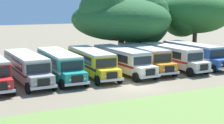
{
  "coord_description": "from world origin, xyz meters",
  "views": [
    {
      "loc": [
        -15.72,
        -26.68,
        7.67
      ],
      "look_at": [
        0.0,
        5.18,
        1.6
      ],
      "focal_mm": 53.04,
      "sensor_mm": 36.0,
      "label": 1
    }
  ],
  "objects_px": {
    "parked_bus_slot_3": "(91,61)",
    "broad_shade_tree": "(123,17)",
    "parked_bus_slot_1": "(27,66)",
    "parked_bus_slot_6": "(171,56)",
    "secondary_tree": "(193,13)",
    "parked_bus_slot_5": "(144,57)",
    "parked_bus_slot_7": "(193,53)",
    "parked_bus_slot_2": "(59,64)",
    "parked_bus_slot_4": "(122,59)"
  },
  "relations": [
    {
      "from": "parked_bus_slot_6",
      "to": "broad_shade_tree",
      "type": "xyz_separation_m",
      "value": [
        -1.26,
        10.35,
        4.38
      ]
    },
    {
      "from": "parked_bus_slot_4",
      "to": "parked_bus_slot_5",
      "type": "relative_size",
      "value": 1.0
    },
    {
      "from": "parked_bus_slot_2",
      "to": "secondary_tree",
      "type": "bearing_deg",
      "value": 111.25
    },
    {
      "from": "parked_bus_slot_2",
      "to": "parked_bus_slot_5",
      "type": "height_order",
      "value": "same"
    },
    {
      "from": "parked_bus_slot_5",
      "to": "parked_bus_slot_6",
      "type": "relative_size",
      "value": 1.0
    },
    {
      "from": "broad_shade_tree",
      "to": "parked_bus_slot_3",
      "type": "bearing_deg",
      "value": -133.12
    },
    {
      "from": "parked_bus_slot_3",
      "to": "parked_bus_slot_5",
      "type": "height_order",
      "value": "same"
    },
    {
      "from": "parked_bus_slot_7",
      "to": "secondary_tree",
      "type": "bearing_deg",
      "value": 140.18
    },
    {
      "from": "parked_bus_slot_4",
      "to": "parked_bus_slot_5",
      "type": "height_order",
      "value": "same"
    },
    {
      "from": "parked_bus_slot_2",
      "to": "parked_bus_slot_4",
      "type": "height_order",
      "value": "same"
    },
    {
      "from": "parked_bus_slot_2",
      "to": "parked_bus_slot_6",
      "type": "distance_m",
      "value": 14.05
    },
    {
      "from": "parked_bus_slot_4",
      "to": "parked_bus_slot_6",
      "type": "height_order",
      "value": "same"
    },
    {
      "from": "parked_bus_slot_6",
      "to": "parked_bus_slot_1",
      "type": "bearing_deg",
      "value": -94.19
    },
    {
      "from": "parked_bus_slot_3",
      "to": "parked_bus_slot_6",
      "type": "xyz_separation_m",
      "value": [
        10.35,
        -0.65,
        0.0
      ]
    },
    {
      "from": "parked_bus_slot_4",
      "to": "parked_bus_slot_6",
      "type": "relative_size",
      "value": 1.0
    },
    {
      "from": "parked_bus_slot_3",
      "to": "parked_bus_slot_4",
      "type": "bearing_deg",
      "value": 87.29
    },
    {
      "from": "parked_bus_slot_4",
      "to": "parked_bus_slot_7",
      "type": "bearing_deg",
      "value": 88.45
    },
    {
      "from": "parked_bus_slot_4",
      "to": "broad_shade_tree",
      "type": "distance_m",
      "value": 12.24
    },
    {
      "from": "parked_bus_slot_4",
      "to": "secondary_tree",
      "type": "xyz_separation_m",
      "value": [
        18.41,
        9.78,
        4.91
      ]
    },
    {
      "from": "parked_bus_slot_3",
      "to": "broad_shade_tree",
      "type": "height_order",
      "value": "broad_shade_tree"
    },
    {
      "from": "parked_bus_slot_1",
      "to": "parked_bus_slot_6",
      "type": "xyz_separation_m",
      "value": [
        17.49,
        -0.66,
        0.0
      ]
    },
    {
      "from": "parked_bus_slot_7",
      "to": "parked_bus_slot_5",
      "type": "bearing_deg",
      "value": -93.26
    },
    {
      "from": "parked_bus_slot_1",
      "to": "parked_bus_slot_6",
      "type": "bearing_deg",
      "value": 85.41
    },
    {
      "from": "parked_bus_slot_2",
      "to": "parked_bus_slot_4",
      "type": "distance_m",
      "value": 7.33
    },
    {
      "from": "parked_bus_slot_1",
      "to": "broad_shade_tree",
      "type": "height_order",
      "value": "broad_shade_tree"
    },
    {
      "from": "parked_bus_slot_3",
      "to": "parked_bus_slot_2",
      "type": "bearing_deg",
      "value": -87.72
    },
    {
      "from": "parked_bus_slot_2",
      "to": "parked_bus_slot_3",
      "type": "distance_m",
      "value": 3.68
    },
    {
      "from": "secondary_tree",
      "to": "broad_shade_tree",
      "type": "bearing_deg",
      "value": 178.84
    },
    {
      "from": "parked_bus_slot_7",
      "to": "broad_shade_tree",
      "type": "bearing_deg",
      "value": -153.47
    },
    {
      "from": "secondary_tree",
      "to": "parked_bus_slot_1",
      "type": "bearing_deg",
      "value": -162.11
    },
    {
      "from": "parked_bus_slot_3",
      "to": "parked_bus_slot_7",
      "type": "distance_m",
      "value": 14.15
    },
    {
      "from": "parked_bus_slot_1",
      "to": "parked_bus_slot_7",
      "type": "relative_size",
      "value": 1.0
    },
    {
      "from": "parked_bus_slot_2",
      "to": "parked_bus_slot_6",
      "type": "relative_size",
      "value": 1.0
    },
    {
      "from": "secondary_tree",
      "to": "parked_bus_slot_3",
      "type": "bearing_deg",
      "value": -156.82
    },
    {
      "from": "broad_shade_tree",
      "to": "parked_bus_slot_6",
      "type": "bearing_deg",
      "value": -83.06
    },
    {
      "from": "parked_bus_slot_3",
      "to": "parked_bus_slot_7",
      "type": "xyz_separation_m",
      "value": [
        14.15,
        -0.21,
        0.0
      ]
    },
    {
      "from": "parked_bus_slot_5",
      "to": "parked_bus_slot_7",
      "type": "relative_size",
      "value": 1.01
    },
    {
      "from": "parked_bus_slot_3",
      "to": "broad_shade_tree",
      "type": "xyz_separation_m",
      "value": [
        9.09,
        9.7,
        4.38
      ]
    },
    {
      "from": "parked_bus_slot_5",
      "to": "parked_bus_slot_6",
      "type": "distance_m",
      "value": 3.54
    },
    {
      "from": "parked_bus_slot_1",
      "to": "parked_bus_slot_5",
      "type": "distance_m",
      "value": 14.04
    },
    {
      "from": "parked_bus_slot_3",
      "to": "parked_bus_slot_4",
      "type": "relative_size",
      "value": 1.0
    },
    {
      "from": "parked_bus_slot_3",
      "to": "secondary_tree",
      "type": "height_order",
      "value": "secondary_tree"
    },
    {
      "from": "parked_bus_slot_4",
      "to": "secondary_tree",
      "type": "bearing_deg",
      "value": 115.72
    },
    {
      "from": "parked_bus_slot_4",
      "to": "broad_shade_tree",
      "type": "xyz_separation_m",
      "value": [
        5.45,
        10.05,
        4.38
      ]
    },
    {
      "from": "parked_bus_slot_1",
      "to": "parked_bus_slot_3",
      "type": "bearing_deg",
      "value": 87.45
    },
    {
      "from": "parked_bus_slot_6",
      "to": "broad_shade_tree",
      "type": "height_order",
      "value": "broad_shade_tree"
    },
    {
      "from": "parked_bus_slot_5",
      "to": "broad_shade_tree",
      "type": "relative_size",
      "value": 0.68
    },
    {
      "from": "parked_bus_slot_6",
      "to": "secondary_tree",
      "type": "height_order",
      "value": "secondary_tree"
    },
    {
      "from": "parked_bus_slot_6",
      "to": "broad_shade_tree",
      "type": "bearing_deg",
      "value": -175.08
    },
    {
      "from": "parked_bus_slot_2",
      "to": "parked_bus_slot_6",
      "type": "height_order",
      "value": "same"
    }
  ]
}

